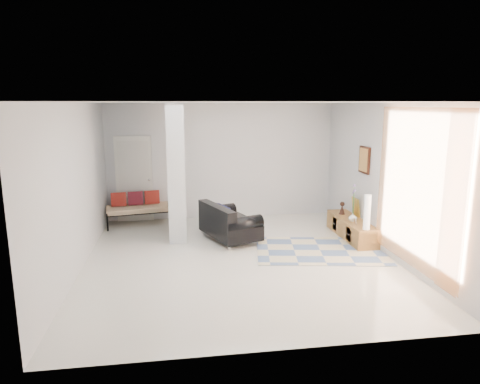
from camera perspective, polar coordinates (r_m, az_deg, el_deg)
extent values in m
plane|color=silver|center=(7.91, -0.07, -8.87)|extent=(6.00, 6.00, 0.00)
plane|color=white|center=(7.40, -0.08, 11.87)|extent=(6.00, 6.00, 0.00)
plane|color=silver|center=(10.47, -2.48, 4.13)|extent=(6.00, 0.00, 6.00)
plane|color=silver|center=(4.66, 5.33, -5.55)|extent=(6.00, 0.00, 6.00)
plane|color=silver|center=(7.64, -20.95, 0.52)|extent=(0.00, 6.00, 6.00)
plane|color=silver|center=(8.38, 18.89, 1.60)|extent=(0.00, 6.00, 6.00)
cube|color=silver|center=(9.03, -8.50, 2.79)|extent=(0.35, 1.20, 2.80)
cube|color=silver|center=(10.48, -13.93, 1.70)|extent=(0.85, 0.06, 2.04)
plane|color=orange|center=(7.34, 22.42, 0.38)|extent=(0.00, 2.55, 2.55)
cube|color=#35170E|center=(9.13, 16.26, 4.13)|extent=(0.04, 0.45, 0.55)
cube|color=brown|center=(9.34, 14.63, -4.72)|extent=(0.45, 1.75, 0.40)
cube|color=#35170E|center=(8.91, 14.32, -5.49)|extent=(0.02, 0.23, 0.28)
cube|color=#35170E|center=(9.60, 12.54, -4.16)|extent=(0.02, 0.23, 0.28)
cube|color=gold|center=(9.52, 15.18, -1.94)|extent=(0.09, 0.32, 0.40)
cube|color=silver|center=(8.89, 15.09, -3.84)|extent=(0.04, 0.10, 0.12)
cylinder|color=silver|center=(8.35, -1.38, -7.37)|extent=(0.05, 0.05, 0.10)
cylinder|color=silver|center=(9.31, -4.64, -5.37)|extent=(0.05, 0.05, 0.10)
cylinder|color=silver|center=(8.64, 2.27, -6.71)|extent=(0.05, 0.05, 0.10)
cylinder|color=silver|center=(9.57, -1.26, -4.86)|extent=(0.05, 0.05, 0.10)
cube|color=black|center=(8.90, -1.32, -4.80)|extent=(1.25, 1.57, 0.30)
cube|color=black|center=(8.68, -3.14, -2.99)|extent=(0.67, 1.35, 0.36)
cylinder|color=black|center=(8.36, 0.48, -4.25)|extent=(0.83, 0.54, 0.28)
cylinder|color=black|center=(9.32, -2.95, -2.58)|extent=(0.83, 0.54, 0.28)
cube|color=black|center=(8.72, -2.43, -2.77)|extent=(0.31, 0.52, 0.31)
cylinder|color=black|center=(9.92, -17.26, -3.90)|extent=(0.04, 0.04, 0.40)
cylinder|color=black|center=(10.07, -7.97, -3.25)|extent=(0.04, 0.04, 0.40)
cylinder|color=black|center=(10.57, -17.36, -2.97)|extent=(0.04, 0.04, 0.40)
cylinder|color=black|center=(10.71, -8.63, -2.36)|extent=(0.04, 0.04, 0.40)
cube|color=beige|center=(10.24, -12.82, -2.14)|extent=(1.74, 0.96, 0.12)
cube|color=maroon|center=(10.30, -15.88, -0.96)|extent=(0.36, 0.22, 0.33)
cube|color=maroon|center=(10.33, -13.76, -0.82)|extent=(0.36, 0.22, 0.33)
cube|color=maroon|center=(10.36, -11.65, -0.68)|extent=(0.36, 0.22, 0.33)
cube|color=#C2B894|center=(8.45, 10.62, -7.65)|extent=(2.65, 1.99, 0.01)
cylinder|color=white|center=(8.55, 16.60, -2.60)|extent=(0.12, 0.12, 0.68)
imported|color=white|center=(9.11, 14.79, -3.26)|extent=(0.19, 0.19, 0.17)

